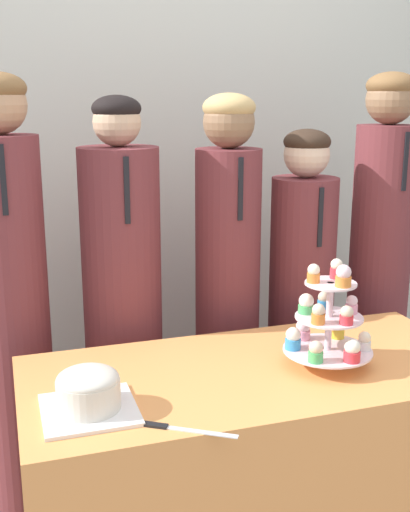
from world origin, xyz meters
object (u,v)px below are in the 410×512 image
object	(u,v)px
student_0	(14,319)
student_2	(227,306)
cupcake_stand	(327,321)
student_1	(124,325)
student_4	(378,281)
round_cake	(88,391)
cake_knife	(170,428)
student_3	(300,317)

from	to	relation	value
student_0	student_2	bearing A→B (deg)	-0.00
cupcake_stand	student_2	distance (m)	0.62
student_1	student_4	size ratio (longest dim) A/B	0.95
student_0	student_4	distance (m)	1.44
round_cake	student_2	distance (m)	0.91
student_1	student_4	world-z (taller)	student_4
cake_knife	student_0	bearing A→B (deg)	145.26
cake_knife	cupcake_stand	world-z (taller)	cupcake_stand
student_0	student_4	world-z (taller)	student_4
student_0	student_1	xyz separation A→B (m)	(0.38, 0.00, -0.07)
round_cake	cake_knife	distance (m)	0.24
cupcake_stand	student_3	world-z (taller)	student_3
student_3	student_4	size ratio (longest dim) A/B	0.87
cupcake_stand	student_4	size ratio (longest dim) A/B	0.20
student_2	cake_knife	bearing A→B (deg)	-118.43
student_1	student_3	world-z (taller)	student_1
student_0	student_3	bearing A→B (deg)	-0.00
student_1	student_4	distance (m)	1.07
round_cake	cupcake_stand	bearing A→B (deg)	5.56
round_cake	cake_knife	size ratio (longest dim) A/B	1.08
cupcake_stand	round_cake	bearing A→B (deg)	-174.44
cake_knife	student_4	world-z (taller)	student_4
cupcake_stand	student_0	xyz separation A→B (m)	(-0.88, 0.60, -0.10)
cake_knife	cupcake_stand	xyz separation A→B (m)	(0.54, 0.22, 0.14)
cupcake_stand	student_0	bearing A→B (deg)	145.75
round_cake	cake_knife	world-z (taller)	round_cake
cake_knife	student_3	xyz separation A→B (m)	(0.75, 0.82, -0.08)
cupcake_stand	student_1	size ratio (longest dim) A/B	0.21
student_1	student_2	world-z (taller)	student_2
student_0	student_3	world-z (taller)	student_0
student_0	student_2	xyz separation A→B (m)	(0.78, -0.00, -0.03)
student_1	student_3	xyz separation A→B (m)	(0.71, -0.00, -0.05)
student_1	student_3	bearing A→B (deg)	-0.00
student_0	student_3	distance (m)	1.10
student_3	student_4	bearing A→B (deg)	0.00
student_2	student_4	world-z (taller)	student_4
student_0	student_2	size ratio (longest dim) A/B	1.04
student_2	round_cake	bearing A→B (deg)	-132.76
cupcake_stand	student_0	size ratio (longest dim) A/B	0.20
round_cake	student_0	distance (m)	0.69
student_2	student_0	bearing A→B (deg)	180.00
cupcake_stand	student_3	distance (m)	0.67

